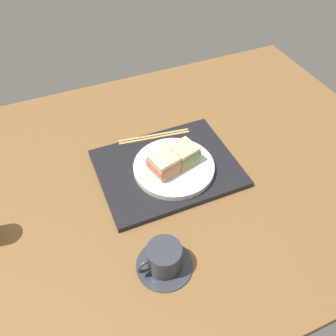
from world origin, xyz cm
name	(u,v)px	position (x,y,z in cm)	size (l,w,h in cm)	color
ground_plane	(166,176)	(0.00, 0.00, -1.50)	(140.00, 100.00, 3.00)	brown
serving_tray	(167,168)	(-0.84, -0.89, 0.79)	(37.74, 29.28, 1.58)	black
sandwich_plate	(174,167)	(-2.00, 0.89, 2.38)	(22.26, 22.26, 1.58)	silver
sandwich_near	(184,153)	(-5.28, 0.03, 5.60)	(8.12, 8.25, 4.86)	beige
sandwich_far	(164,164)	(1.27, 1.74, 5.75)	(8.32, 8.25, 5.17)	beige
chopsticks_pair	(154,137)	(-1.71, -13.19, 1.93)	(21.58, 4.71, 0.70)	tan
coffee_cup	(164,259)	(11.24, 25.80, 3.14)	(12.94, 12.75, 7.01)	#333842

